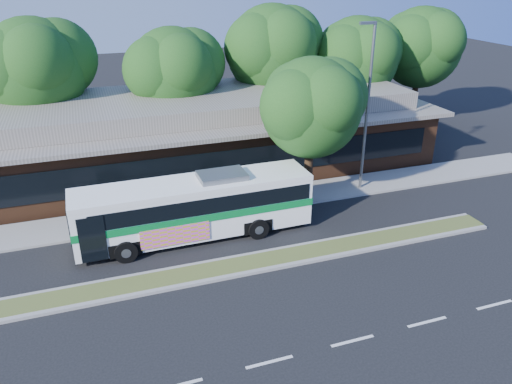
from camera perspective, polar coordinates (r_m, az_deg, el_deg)
ground at (r=20.59m, az=-3.42°, el=-9.77°), size 120.00×120.00×0.00m
median_strip at (r=21.03m, az=-3.88°, el=-8.73°), size 26.00×1.10×0.15m
sidewalk at (r=25.96m, az=-7.33°, el=-2.06°), size 44.00×2.60×0.12m
plaza_building at (r=31.22m, az=-10.17°, el=6.50°), size 33.20×11.20×4.45m
lamp_post at (r=27.28m, az=12.58°, el=9.76°), size 0.93×0.18×9.07m
tree_bg_b at (r=33.10m, az=-23.24°, el=13.15°), size 6.69×6.00×9.00m
tree_bg_c at (r=32.66m, az=-8.80°, el=13.67°), size 6.24×5.60×8.26m
tree_bg_d at (r=35.42m, az=2.47°, el=16.11°), size 6.91×6.20×9.37m
tree_bg_e at (r=37.24m, az=11.93°, el=14.99°), size 6.47×5.80×8.50m
tree_bg_f at (r=41.36m, az=18.72°, el=15.62°), size 6.69×6.00×8.92m
transit_bus at (r=22.84m, az=-6.93°, el=-1.36°), size 10.84×2.64×3.03m
sidewalk_tree at (r=25.17m, az=6.99°, el=9.90°), size 5.55×4.97×7.68m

